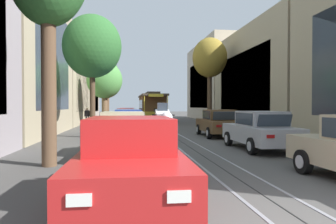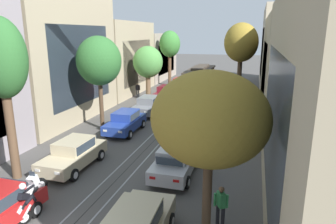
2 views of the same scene
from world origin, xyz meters
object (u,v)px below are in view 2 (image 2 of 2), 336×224
at_px(parked_car_maroon_fifth_left, 166,93).
at_px(street_tree_kerb_right_near, 210,120).
at_px(parked_car_red_sixth_left, 180,84).
at_px(parked_car_brown_mid_right, 195,128).
at_px(street_tree_kerb_right_second, 241,43).
at_px(pedestrian_on_left_pavement, 221,204).
at_px(cable_car_trolley, 200,79).
at_px(street_tree_kerb_left_fourth, 170,45).
at_px(street_tree_kerb_left_mid, 148,63).
at_px(parked_car_silver_second_right, 176,160).
at_px(street_tree_kerb_left_second, 99,61).
at_px(parked_car_blue_mid_left, 125,122).
at_px(street_tree_kerb_left_near, 2,61).
at_px(parked_car_grey_fourth_left, 148,105).
at_px(pedestrian_on_right_pavement, 138,89).
at_px(motorcycle_with_rider, 28,196).
at_px(parked_car_beige_second_left, 74,154).

xyz_separation_m(parked_car_maroon_fifth_left, street_tree_kerb_right_near, (7.89, -21.97, 3.68)).
relative_size(parked_car_red_sixth_left, parked_car_brown_mid_right, 1.00).
height_order(street_tree_kerb_right_second, pedestrian_on_left_pavement, street_tree_kerb_right_second).
xyz_separation_m(parked_car_maroon_fifth_left, cable_car_trolley, (2.85, 5.14, 0.86)).
bearing_deg(street_tree_kerb_left_fourth, street_tree_kerb_left_mid, -87.93).
height_order(parked_car_silver_second_right, street_tree_kerb_left_second, street_tree_kerb_left_second).
xyz_separation_m(parked_car_silver_second_right, street_tree_kerb_right_second, (2.18, 16.01, 5.39)).
relative_size(parked_car_blue_mid_left, street_tree_kerb_left_fourth, 0.59).
bearing_deg(parked_car_red_sixth_left, street_tree_kerb_right_second, -43.37).
xyz_separation_m(street_tree_kerb_left_mid, street_tree_kerb_right_second, (9.62, -0.73, 2.12)).
bearing_deg(street_tree_kerb_left_near, parked_car_silver_second_right, 18.39).
relative_size(parked_car_grey_fourth_left, pedestrian_on_right_pavement, 2.68).
bearing_deg(parked_car_red_sixth_left, street_tree_kerb_left_mid, -107.04).
bearing_deg(street_tree_kerb_right_near, motorcycle_with_rider, -175.36).
xyz_separation_m(parked_car_red_sixth_left, street_tree_kerb_left_second, (-1.91, -17.23, 4.35)).
height_order(street_tree_kerb_left_mid, cable_car_trolley, street_tree_kerb_left_mid).
height_order(parked_car_brown_mid_right, street_tree_kerb_left_fourth, street_tree_kerb_left_fourth).
xyz_separation_m(parked_car_silver_second_right, cable_car_trolley, (-2.71, 22.30, 0.86)).
bearing_deg(parked_car_blue_mid_left, street_tree_kerb_right_near, -54.01).
bearing_deg(street_tree_kerb_right_near, parked_car_brown_mid_right, 102.99).
xyz_separation_m(parked_car_grey_fourth_left, street_tree_kerb_left_fourth, (-2.30, 15.55, 4.78)).
bearing_deg(street_tree_kerb_left_mid, parked_car_brown_mid_right, -56.45).
bearing_deg(parked_car_maroon_fifth_left, street_tree_kerb_left_fourth, 103.20).
xyz_separation_m(street_tree_kerb_left_fourth, motorcycle_with_rider, (3.22, -32.08, -4.60)).
bearing_deg(parked_car_blue_mid_left, pedestrian_on_right_pavement, 107.30).
relative_size(street_tree_kerb_left_second, street_tree_kerb_left_fourth, 0.94).
bearing_deg(pedestrian_on_left_pavement, motorcycle_with_rider, -167.64).
height_order(street_tree_kerb_right_near, street_tree_kerb_right_second, street_tree_kerb_right_second).
height_order(street_tree_kerb_right_near, motorcycle_with_rider, street_tree_kerb_right_near).
bearing_deg(parked_car_blue_mid_left, parked_car_grey_fourth_left, 91.66).
height_order(street_tree_kerb_left_second, street_tree_kerb_right_near, street_tree_kerb_left_second).
height_order(parked_car_blue_mid_left, street_tree_kerb_left_second, street_tree_kerb_left_second).
bearing_deg(parked_car_brown_mid_right, parked_car_silver_second_right, -89.22).
bearing_deg(street_tree_kerb_left_fourth, street_tree_kerb_right_second, -47.01).
xyz_separation_m(parked_car_silver_second_right, pedestrian_on_right_pavement, (-9.13, 17.92, 0.12)).
relative_size(street_tree_kerb_right_second, pedestrian_on_right_pavement, 4.97).
bearing_deg(street_tree_kerb_left_second, pedestrian_on_left_pavement, -44.05).
relative_size(parked_car_grey_fourth_left, parked_car_maroon_fifth_left, 0.99).
distance_m(parked_car_blue_mid_left, street_tree_kerb_left_second, 4.80).
bearing_deg(motorcycle_with_rider, pedestrian_on_right_pavement, 101.06).
bearing_deg(street_tree_kerb_right_near, street_tree_kerb_left_mid, 114.39).
height_order(parked_car_grey_fourth_left, parked_car_silver_second_right, same).
xyz_separation_m(parked_car_beige_second_left, pedestrian_on_right_pavement, (-3.58, 18.62, 0.12)).
height_order(parked_car_red_sixth_left, street_tree_kerb_left_second, street_tree_kerb_left_second).
relative_size(parked_car_grey_fourth_left, street_tree_kerb_right_near, 0.72).
height_order(parked_car_maroon_fifth_left, street_tree_kerb_right_second, street_tree_kerb_right_second).
xyz_separation_m(parked_car_silver_second_right, parked_car_brown_mid_right, (-0.08, 5.65, 0.00)).
xyz_separation_m(parked_car_brown_mid_right, motorcycle_with_rider, (-4.50, -11.01, 0.18)).
height_order(parked_car_maroon_fifth_left, street_tree_kerb_left_mid, street_tree_kerb_left_mid).
relative_size(street_tree_kerb_right_second, cable_car_trolley, 0.89).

